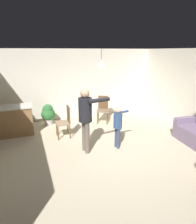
% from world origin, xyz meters
% --- Properties ---
extents(ground, '(7.68, 7.68, 0.00)m').
position_xyz_m(ground, '(0.00, 0.00, 0.00)').
color(ground, beige).
extents(wall_back, '(6.40, 0.10, 2.70)m').
position_xyz_m(wall_back, '(0.00, 3.20, 1.35)').
color(wall_back, silver).
rests_on(wall_back, ground).
extents(kitchen_counter, '(1.26, 0.66, 0.95)m').
position_xyz_m(kitchen_counter, '(-2.45, 2.14, 0.48)').
color(kitchen_counter, olive).
rests_on(kitchen_counter, ground).
extents(person_adult, '(0.87, 0.50, 1.73)m').
position_xyz_m(person_adult, '(-0.58, 0.25, 1.07)').
color(person_adult, '#60564C').
rests_on(person_adult, ground).
extents(person_child, '(0.61, 0.37, 1.19)m').
position_xyz_m(person_child, '(0.31, 0.15, 0.74)').
color(person_child, '#384260').
rests_on(person_child, ground).
extents(dining_chair_by_counter, '(0.44, 0.44, 1.00)m').
position_xyz_m(dining_chair_by_counter, '(-0.92, 1.38, 0.55)').
color(dining_chair_by_counter, brown).
rests_on(dining_chair_by_counter, ground).
extents(dining_chair_near_wall, '(0.57, 0.57, 1.00)m').
position_xyz_m(dining_chair_near_wall, '(0.70, 2.22, 0.55)').
color(dining_chair_near_wall, brown).
rests_on(dining_chair_near_wall, ground).
extents(potted_plant_corner, '(0.50, 0.50, 0.77)m').
position_xyz_m(potted_plant_corner, '(-1.28, 2.68, 0.42)').
color(potted_plant_corner, '#B7B2AD').
rests_on(potted_plant_corner, ground).
extents(ceiling_light_pendant, '(0.32, 0.32, 0.55)m').
position_xyz_m(ceiling_light_pendant, '(0.33, 1.48, 2.25)').
color(ceiling_light_pendant, silver).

